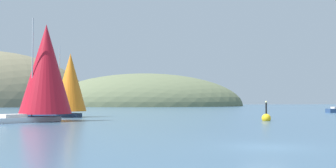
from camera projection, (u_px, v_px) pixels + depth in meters
name	position (u px, v px, depth m)	size (l,w,h in m)	color
ground_plane	(265.00, 147.00, 21.76)	(360.00, 360.00, 0.00)	#385670
headland_center	(146.00, 106.00, 156.06)	(76.14, 44.00, 25.16)	#5B6647
sailboat_crimson_sail	(45.00, 70.00, 47.65)	(9.89, 9.60, 11.96)	white
sailboat_orange_sail	(69.00, 84.00, 58.93)	(9.37, 6.00, 10.41)	navy
channel_buoy	(266.00, 118.00, 48.60)	(1.10, 1.10, 2.64)	gold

